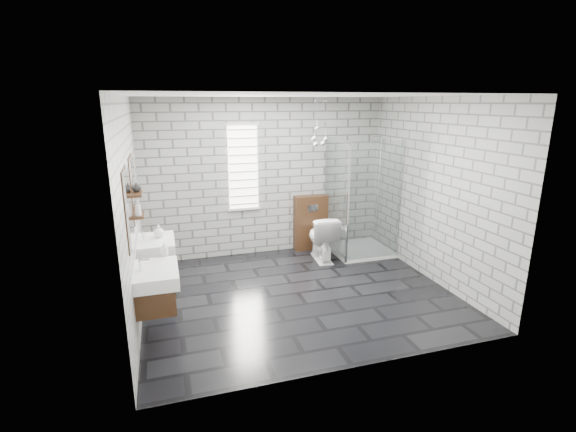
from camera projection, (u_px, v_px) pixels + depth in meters
name	position (u px, v px, depth m)	size (l,w,h in m)	color
floor	(298.00, 294.00, 5.92)	(4.20, 3.60, 0.02)	black
ceiling	(299.00, 95.00, 5.20)	(4.20, 3.60, 0.02)	white
wall_back	(266.00, 178.00, 7.23)	(4.20, 0.02, 2.70)	#9F9F9A
wall_front	(360.00, 243.00, 3.89)	(4.20, 0.02, 2.70)	#9F9F9A
wall_left	(131.00, 212.00, 4.97)	(0.02, 3.60, 2.70)	#9F9F9A
wall_right	(434.00, 191.00, 6.15)	(0.02, 3.60, 2.70)	#9F9F9A
vanity_left	(153.00, 277.00, 4.60)	(0.47, 0.70, 1.57)	#412714
vanity_right	(153.00, 246.00, 5.58)	(0.47, 0.70, 1.57)	#412714
shelf_lower	(138.00, 215.00, 4.95)	(0.14, 0.30, 0.03)	#412714
shelf_upper	(136.00, 194.00, 4.88)	(0.14, 0.30, 0.03)	#412714
window	(243.00, 167.00, 7.04)	(0.56, 0.05, 1.48)	white
cistern_panel	(311.00, 223.00, 7.58)	(0.60, 0.20, 1.00)	#412714
flush_plate	(313.00, 208.00, 7.40)	(0.18, 0.01, 0.12)	silver
shower_enclosure	(358.00, 227.00, 7.30)	(1.00, 1.00, 2.03)	white
pendant_cluster	(319.00, 138.00, 6.85)	(0.31, 0.27, 0.79)	silver
toilet	(322.00, 237.00, 7.09)	(0.44, 0.77, 0.78)	white
soap_bottle_a	(164.00, 249.00, 4.96)	(0.08, 0.08, 0.17)	#B2B2B2
soap_bottle_b	(159.00, 231.00, 5.62)	(0.14, 0.14, 0.17)	#B2B2B2
soap_bottle_c	(138.00, 208.00, 4.84)	(0.07, 0.07, 0.19)	#B2B2B2
vase	(136.00, 187.00, 4.91)	(0.10, 0.10, 0.11)	#B2B2B2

